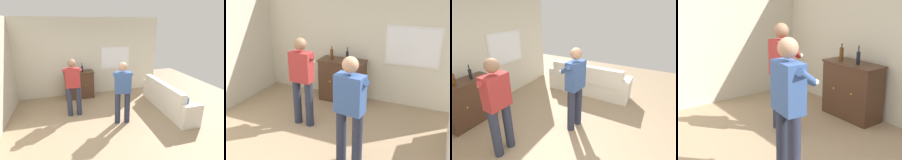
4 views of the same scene
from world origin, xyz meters
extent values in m
cube|color=beige|center=(0.00, 2.66, 1.40)|extent=(5.20, 0.12, 2.80)
cube|color=#472D1E|center=(-0.51, 2.30, 0.47)|extent=(1.00, 0.44, 0.94)
cube|color=#472D1E|center=(-0.51, 2.30, 0.95)|extent=(1.04, 0.48, 0.03)
sphere|color=#B79338|center=(-0.71, 2.06, 0.52)|extent=(0.04, 0.04, 0.04)
sphere|color=#B79338|center=(-0.31, 2.06, 0.52)|extent=(0.04, 0.04, 0.04)
cylinder|color=black|center=(-0.38, 2.27, 1.07)|extent=(0.06, 0.06, 0.21)
cylinder|color=black|center=(-0.38, 2.27, 1.22)|extent=(0.02, 0.02, 0.08)
cylinder|color=#262626|center=(-0.38, 2.27, 1.27)|extent=(0.02, 0.02, 0.02)
cylinder|color=#593314|center=(-0.74, 2.25, 1.08)|extent=(0.07, 0.07, 0.23)
cylinder|color=#593314|center=(-0.74, 2.25, 1.22)|extent=(0.02, 0.02, 0.06)
cylinder|color=#262626|center=(-0.74, 2.25, 1.26)|extent=(0.03, 0.03, 0.02)
cylinder|color=#282D42|center=(-0.91, 1.03, 0.44)|extent=(0.15, 0.15, 0.88)
cylinder|color=#282D42|center=(-0.65, 1.02, 0.44)|extent=(0.15, 0.15, 0.88)
cube|color=#9E2D2D|center=(-0.78, 1.03, 1.16)|extent=(0.41, 0.23, 0.55)
sphere|color=#8C664C|center=(-0.78, 1.03, 1.57)|extent=(0.22, 0.22, 0.22)
cylinder|color=#9E2D2D|center=(-0.89, 1.19, 1.27)|extent=(0.34, 0.40, 0.29)
cylinder|color=#9E2D2D|center=(-0.66, 1.18, 1.27)|extent=(0.32, 0.41, 0.29)
cube|color=white|center=(-0.77, 1.35, 1.18)|extent=(0.15, 0.04, 0.04)
cylinder|color=#282D42|center=(0.30, 0.28, 0.44)|extent=(0.15, 0.15, 0.88)
cylinder|color=#282D42|center=(0.56, 0.25, 0.44)|extent=(0.15, 0.15, 0.88)
cube|color=#385693|center=(0.43, 0.26, 1.16)|extent=(0.42, 0.27, 0.55)
sphere|color=tan|center=(0.43, 0.26, 1.57)|extent=(0.22, 0.22, 0.22)
cylinder|color=#385693|center=(0.34, 0.44, 1.27)|extent=(0.36, 0.38, 0.29)
cylinder|color=#385693|center=(0.57, 0.41, 1.27)|extent=(0.29, 0.43, 0.29)
cube|color=white|center=(0.47, 0.58, 1.18)|extent=(0.15, 0.06, 0.04)
camera|label=1|loc=(-0.97, -3.71, 2.60)|focal=28.00mm
camera|label=2|loc=(1.49, -2.60, 2.54)|focal=40.00mm
camera|label=3|loc=(-2.35, -1.06, 2.34)|focal=28.00mm
camera|label=4|loc=(2.95, -1.57, 2.13)|focal=50.00mm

